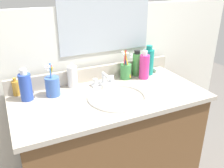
# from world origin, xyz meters

# --- Properties ---
(vanity_cabinet) EXTENTS (1.04, 0.48, 0.82)m
(vanity_cabinet) POSITION_xyz_m (0.00, 0.00, 0.41)
(vanity_cabinet) COLOR brown
(vanity_cabinet) RESTS_ON ground_plane
(countertop) EXTENTS (1.08, 0.52, 0.03)m
(countertop) POSITION_xyz_m (0.00, 0.00, 0.83)
(countertop) COLOR #B2A899
(countertop) RESTS_ON vanity_cabinet
(backsplash) EXTENTS (1.08, 0.02, 0.09)m
(backsplash) POSITION_xyz_m (0.00, 0.25, 0.89)
(backsplash) COLOR #B2A899
(backsplash) RESTS_ON countertop
(back_wall) EXTENTS (2.18, 0.04, 1.30)m
(back_wall) POSITION_xyz_m (0.00, 0.31, 0.65)
(back_wall) COLOR silver
(back_wall) RESTS_ON ground_plane
(mirror_panel) EXTENTS (0.60, 0.01, 0.56)m
(mirror_panel) POSITION_xyz_m (0.10, 0.29, 1.29)
(mirror_panel) COLOR #B2BCC6
(sink_basin) EXTENTS (0.34, 0.34, 0.11)m
(sink_basin) POSITION_xyz_m (0.02, -0.04, 0.81)
(sink_basin) COLOR white
(sink_basin) RESTS_ON countertop
(faucet) EXTENTS (0.16, 0.10, 0.08)m
(faucet) POSITION_xyz_m (0.02, 0.15, 0.87)
(faucet) COLOR silver
(faucet) RESTS_ON countertop
(bottle_mouthwash_teal) EXTENTS (0.07, 0.07, 0.20)m
(bottle_mouthwash_teal) POSITION_xyz_m (0.37, 0.19, 0.93)
(bottle_mouthwash_teal) COLOR teal
(bottle_mouthwash_teal) RESTS_ON countertop
(bottle_toner_green) EXTENTS (0.06, 0.06, 0.17)m
(bottle_toner_green) POSITION_xyz_m (0.29, 0.21, 0.92)
(bottle_toner_green) COLOR #4C9E4C
(bottle_toner_green) RESTS_ON countertop
(bottle_lotion_white) EXTENTS (0.06, 0.06, 0.16)m
(bottle_lotion_white) POSITION_xyz_m (-0.16, 0.21, 0.91)
(bottle_lotion_white) COLOR white
(bottle_lotion_white) RESTS_ON countertop
(bottle_soap_pink) EXTENTS (0.06, 0.06, 0.19)m
(bottle_soap_pink) POSITION_xyz_m (0.30, 0.14, 0.93)
(bottle_soap_pink) COLOR #D8338C
(bottle_soap_pink) RESTS_ON countertop
(bottle_shampoo_blue) EXTENTS (0.06, 0.06, 0.18)m
(bottle_shampoo_blue) POSITION_xyz_m (-0.43, 0.15, 0.92)
(bottle_shampoo_blue) COLOR #2D4CB2
(bottle_shampoo_blue) RESTS_ON countertop
(bottle_oil_amber) EXTENTS (0.04, 0.04, 0.10)m
(bottle_oil_amber) POSITION_xyz_m (-0.48, 0.23, 0.89)
(bottle_oil_amber) COLOR gold
(bottle_oil_amber) RESTS_ON countertop
(cup_blue_plastic) EXTENTS (0.08, 0.09, 0.19)m
(cup_blue_plastic) POSITION_xyz_m (-0.29, 0.14, 0.90)
(cup_blue_plastic) COLOR #3F66B7
(cup_blue_plastic) RESTS_ON countertop
(cup_green) EXTENTS (0.07, 0.09, 0.19)m
(cup_green) POSITION_xyz_m (0.20, 0.19, 0.90)
(cup_green) COLOR #3F8C47
(cup_green) RESTS_ON countertop
(soap_bar) EXTENTS (0.06, 0.04, 0.02)m
(soap_bar) POSITION_xyz_m (0.46, 0.20, 0.85)
(soap_bar) COLOR white
(soap_bar) RESTS_ON countertop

